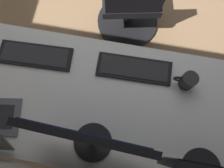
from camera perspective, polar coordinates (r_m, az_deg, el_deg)
desk at (r=1.34m, az=-0.38°, el=-5.41°), size 1.86×0.73×0.73m
drawer_pedestal at (r=1.65m, az=6.19°, el=-9.43°), size 0.40×0.51×0.69m
monitor_primary at (r=1.00m, az=-6.04°, el=-13.41°), size 0.54×0.20×0.44m
keyboard_main at (r=1.32m, az=5.43°, el=3.78°), size 0.42×0.15×0.02m
keyboard_spare at (r=1.41m, az=-18.27°, el=6.69°), size 0.43×0.16×0.02m
coffee_mug at (r=1.31m, az=18.06°, el=0.75°), size 0.12×0.08×0.10m
office_chair at (r=1.88m, az=4.76°, el=19.70°), size 0.56×0.59×0.97m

